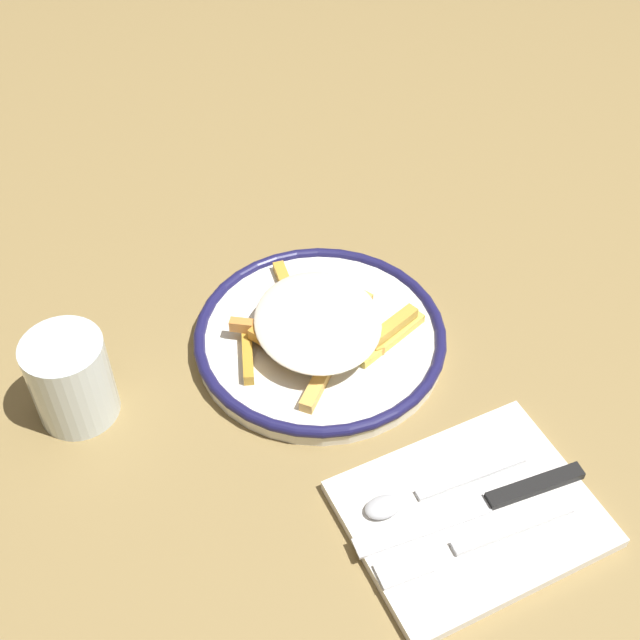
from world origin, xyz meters
The scene contains 8 objects.
ground_plane centered at (0.00, 0.00, 0.00)m, with size 2.60×2.60×0.00m, color olive.
plate centered at (0.00, 0.00, 0.01)m, with size 0.25×0.25×0.02m.
fries_heap centered at (0.00, 0.00, 0.04)m, with size 0.20×0.19×0.03m.
napkin centered at (-0.23, -0.04, 0.01)m, with size 0.16×0.20×0.01m, color white.
fork centered at (-0.26, -0.03, 0.01)m, with size 0.02×0.18×0.00m.
knife centered at (-0.23, -0.06, 0.01)m, with size 0.03×0.21×0.01m.
spoon centered at (-0.20, 0.00, 0.02)m, with size 0.02×0.15×0.01m.
water_glass centered at (0.02, 0.24, 0.04)m, with size 0.07×0.07×0.09m, color silver.
Camera 1 is at (-0.52, 0.23, 0.63)m, focal length 47.32 mm.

